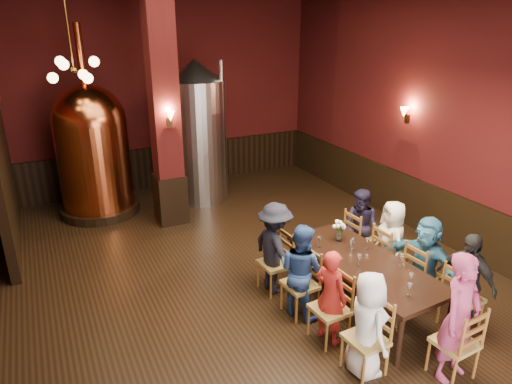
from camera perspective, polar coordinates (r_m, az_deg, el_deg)
name	(u,v)px	position (r m, az deg, el deg)	size (l,w,h in m)	color
room	(239,145)	(6.47, -2.09, 5.86)	(10.00, 10.02, 4.50)	black
wainscot_right	(430,210)	(9.32, 20.88, -2.13)	(0.08, 9.90, 1.00)	black
wainscot_back	(158,167)	(11.49, -12.21, 3.10)	(7.90, 0.08, 1.00)	black
column	(164,112)	(8.96, -11.37, 9.73)	(0.58, 0.58, 4.50)	#430F0E
partition	(4,181)	(9.34, -28.95, 1.24)	(0.22, 3.50, 2.40)	black
pendant_cluster	(74,70)	(8.68, -21.83, 14.01)	(0.90, 0.90, 1.70)	#A57226
sconce_wall	(408,114)	(9.33, 18.43, 9.19)	(0.20, 0.20, 0.36)	black
sconce_column	(169,118)	(8.68, -10.81, 9.08)	(0.20, 0.20, 0.36)	black
dining_table	(364,265)	(6.66, 13.32, -8.87)	(1.14, 2.46, 0.75)	black
chair_0	(366,339)	(5.69, 13.55, -17.40)	(0.46, 0.46, 0.92)	brown
person_0	(367,325)	(5.57, 13.73, -15.79)	(0.64, 0.42, 1.32)	white
chair_1	(330,309)	(6.08, 9.18, -14.21)	(0.46, 0.46, 0.92)	brown
person_1	(330,296)	(5.98, 9.28, -12.75)	(0.47, 0.31, 1.29)	#B4231E
chair_2	(300,284)	(6.51, 5.51, -11.40)	(0.46, 0.46, 0.92)	brown
person_2	(301,270)	(6.40, 5.58, -9.71)	(0.66, 0.33, 1.37)	navy
chair_3	(275,263)	(6.99, 2.34, -8.88)	(0.46, 0.46, 0.92)	brown
person_3	(275,248)	(6.87, 2.37, -7.02)	(0.93, 0.53, 1.43)	black
chair_4	(462,297)	(6.80, 24.39, -11.88)	(0.46, 0.46, 0.92)	brown
person_4	(465,282)	(6.68, 24.70, -10.15)	(0.82, 0.34, 1.40)	black
chair_5	(423,274)	(7.13, 20.10, -9.61)	(0.46, 0.46, 0.92)	brown
person_5	(425,261)	(7.03, 20.32, -8.07)	(1.26, 0.40, 1.36)	#2D6688
chair_6	(389,255)	(7.51, 16.32, -7.55)	(0.46, 0.46, 0.92)	brown
person_6	(391,242)	(7.41, 16.49, -6.06)	(0.66, 0.43, 1.36)	silver
chair_7	(360,238)	(7.92, 12.89, -5.63)	(0.46, 0.46, 0.92)	brown
person_7	(361,227)	(7.84, 13.01, -4.33)	(0.64, 0.32, 1.32)	black
chair_8	(455,342)	(5.96, 23.61, -16.81)	(0.46, 0.46, 0.92)	brown
person_8	(460,318)	(5.77, 24.10, -14.15)	(0.58, 0.38, 1.59)	#9C3460
copper_kettle	(93,149)	(10.00, -19.71, 5.07)	(1.90, 1.90, 3.85)	black
steel_vessel	(197,132)	(10.27, -7.33, 7.44)	(1.49, 1.49, 3.12)	#B2B2B7
rose_vase	(340,228)	(7.02, 10.43, -4.39)	(0.20, 0.20, 0.34)	white
wine_glass_0	(342,231)	(7.24, 10.66, -4.77)	(0.07, 0.07, 0.17)	white
wine_glass_1	(353,244)	(6.88, 12.02, -6.35)	(0.07, 0.07, 0.17)	white
wine_glass_2	(411,279)	(6.20, 18.78, -10.29)	(0.07, 0.07, 0.17)	white
wine_glass_3	(319,242)	(6.84, 7.85, -6.20)	(0.07, 0.07, 0.17)	white
wine_glass_4	(340,231)	(7.24, 10.50, -4.78)	(0.07, 0.07, 0.17)	white
wine_glass_5	(409,290)	(5.98, 18.62, -11.50)	(0.07, 0.07, 0.17)	white
wine_glass_6	(351,245)	(6.82, 11.81, -6.54)	(0.07, 0.07, 0.17)	white
wine_glass_7	(402,261)	(6.60, 17.77, -8.16)	(0.07, 0.07, 0.17)	white
wine_glass_8	(368,243)	(6.94, 13.78, -6.25)	(0.07, 0.07, 0.17)	white
wine_glass_9	(359,260)	(6.46, 12.80, -8.31)	(0.07, 0.07, 0.17)	white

